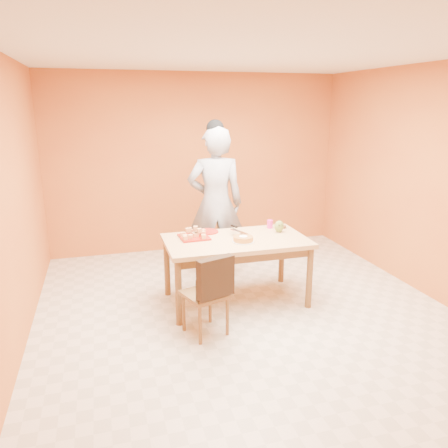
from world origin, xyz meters
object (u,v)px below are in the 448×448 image
object	(u,v)px
pastry_platter	(194,237)
sponge_cake	(243,239)
dining_table	(236,247)
red_dinner_plate	(208,232)
person	(216,204)
egg_ornament	(279,226)
dining_chair	(206,293)
magenta_glass	(270,224)
checker_tin	(282,227)

from	to	relation	value
pastry_platter	sponge_cake	size ratio (longest dim) A/B	1.47
dining_table	red_dinner_plate	world-z (taller)	red_dinner_plate
pastry_platter	person	bearing A→B (deg)	57.10
red_dinner_plate	egg_ornament	xyz separation A→B (m)	(0.82, -0.24, 0.06)
person	dining_chair	bearing A→B (deg)	80.47
magenta_glass	red_dinner_plate	bearing A→B (deg)	177.41
sponge_cake	magenta_glass	size ratio (longest dim) A/B	2.18
person	egg_ornament	distance (m)	0.95
dining_table	dining_chair	size ratio (longest dim) A/B	1.86
dining_table	red_dinner_plate	size ratio (longest dim) A/B	6.27
person	egg_ornament	bearing A→B (deg)	137.99
sponge_cake	egg_ornament	size ratio (longest dim) A/B	1.55
person	egg_ornament	xyz separation A→B (m)	(0.59, -0.73, -0.16)
pastry_platter	egg_ornament	xyz separation A→B (m)	(1.02, -0.06, 0.06)
red_dinner_plate	checker_tin	world-z (taller)	checker_tin
sponge_cake	magenta_glass	world-z (taller)	magenta_glass
magenta_glass	checker_tin	xyz separation A→B (m)	(0.15, -0.04, -0.04)
magenta_glass	checker_tin	distance (m)	0.16
red_dinner_plate	egg_ornament	world-z (taller)	egg_ornament
pastry_platter	red_dinner_plate	distance (m)	0.27
dining_chair	sponge_cake	world-z (taller)	dining_chair
person	pastry_platter	size ratio (longest dim) A/B	6.13
dining_chair	red_dinner_plate	distance (m)	1.08
checker_tin	sponge_cake	bearing A→B (deg)	-147.71
checker_tin	magenta_glass	bearing A→B (deg)	164.50
egg_ornament	checker_tin	world-z (taller)	egg_ornament
red_dinner_plate	checker_tin	xyz separation A→B (m)	(0.92, -0.08, 0.01)
red_dinner_plate	sponge_cake	bearing A→B (deg)	-59.19
dining_chair	sponge_cake	xyz separation A→B (m)	(0.56, 0.52, 0.35)
dining_table	pastry_platter	bearing A→B (deg)	159.27
pastry_platter	checker_tin	bearing A→B (deg)	5.26
dining_chair	red_dinner_plate	xyz separation A→B (m)	(0.27, 1.00, 0.32)
egg_ornament	checker_tin	size ratio (longest dim) A/B	1.44
dining_table	sponge_cake	size ratio (longest dim) A/B	7.29
red_dinner_plate	sponge_cake	size ratio (longest dim) A/B	1.16
dining_table	red_dinner_plate	bearing A→B (deg)	124.93
pastry_platter	checker_tin	distance (m)	1.13
pastry_platter	red_dinner_plate	bearing A→B (deg)	41.13
egg_ornament	checker_tin	xyz separation A→B (m)	(0.11, 0.16, -0.06)
dining_chair	red_dinner_plate	size ratio (longest dim) A/B	3.37
dining_table	egg_ornament	size ratio (longest dim) A/B	11.29
pastry_platter	magenta_glass	xyz separation A→B (m)	(0.98, 0.14, 0.04)
checker_tin	egg_ornament	bearing A→B (deg)	-124.32
red_dinner_plate	egg_ornament	size ratio (longest dim) A/B	1.80
person	pastry_platter	distance (m)	0.83
dining_table	egg_ornament	xyz separation A→B (m)	(0.57, 0.11, 0.17)
person	sponge_cake	distance (m)	0.99
dining_chair	egg_ornament	xyz separation A→B (m)	(1.09, 0.76, 0.39)
dining_chair	dining_table	bearing A→B (deg)	32.91
dining_table	checker_tin	size ratio (longest dim) A/B	16.24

